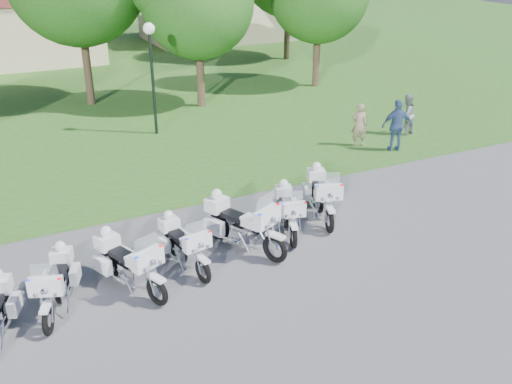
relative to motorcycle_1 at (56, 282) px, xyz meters
name	(u,v)px	position (x,y,z in m)	size (l,w,h in m)	color
ground	(284,241)	(5.64, 0.39, -0.61)	(100.00, 100.00, 0.00)	#5C5C62
grass_lawn	(83,58)	(5.64, 27.39, -0.61)	(100.00, 48.00, 0.01)	#32571B
motorcycle_1	(56,282)	(0.00, 0.00, 0.00)	(1.19, 2.07, 1.46)	black
motorcycle_2	(128,262)	(1.53, 0.04, 0.05)	(1.31, 2.21, 1.57)	black
motorcycle_3	(183,243)	(2.93, 0.39, 0.00)	(0.93, 2.15, 1.45)	black
motorcycle_4	(241,223)	(4.51, 0.55, 0.11)	(1.50, 2.37, 1.71)	black
motorcycle_5	(287,210)	(6.00, 0.86, 0.00)	(1.16, 2.10, 1.46)	black
motorcycle_6	(322,194)	(7.29, 1.24, 0.06)	(1.28, 2.30, 1.61)	black
lamp_post	(151,52)	(5.31, 10.34, 2.62)	(0.44, 0.44, 4.29)	black
building_east	(221,10)	(16.64, 30.39, 1.46)	(11.44, 7.28, 4.10)	tan
bystander_a	(359,125)	(11.67, 5.63, 0.20)	(0.59, 0.39, 1.62)	#89755D
bystander_b	(406,115)	(14.10, 5.89, 0.20)	(0.79, 0.62, 1.63)	gray
bystander_c	(397,126)	(12.56, 4.57, 0.34)	(1.11, 0.46, 1.90)	#334D7B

